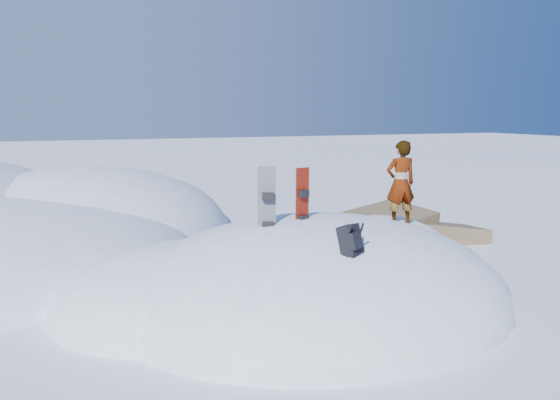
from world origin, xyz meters
name	(u,v)px	position (x,y,z in m)	size (l,w,h in m)	color
ground	(316,302)	(0.00, 0.00, 0.00)	(120.00, 120.00, 0.00)	white
snow_mound	(301,299)	(-0.17, 0.24, 0.00)	(8.00, 6.00, 3.00)	white
rock_outcrop	(397,244)	(3.72, 3.01, 0.01)	(4.68, 4.41, 1.68)	brown
snowboard_red	(303,209)	(-0.22, 0.11, 1.66)	(0.27, 0.19, 1.45)	red
snowboard_dark	(267,214)	(-0.90, 0.02, 1.63)	(0.38, 0.36, 1.61)	black
backpack	(351,240)	(-0.20, -1.53, 1.47)	(0.42, 0.47, 0.51)	black
gear_pile	(219,350)	(-2.18, -1.48, 0.11)	(0.88, 0.69, 0.23)	black
person	(401,183)	(1.84, 0.22, 1.99)	(0.58, 0.38, 1.59)	slate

